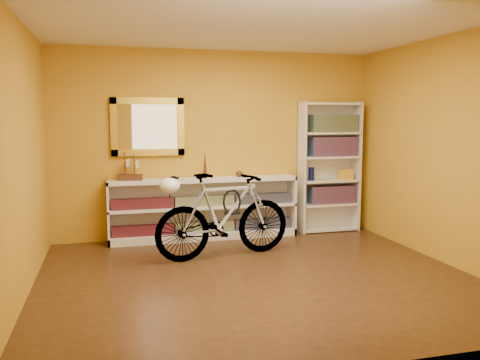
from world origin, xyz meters
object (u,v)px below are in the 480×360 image
object	(u,v)px
bookcase	(329,167)
console_unit	(204,209)
helmet	(170,186)
bicycle	(224,215)

from	to	relation	value
bookcase	console_unit	bearing A→B (deg)	-179.24
console_unit	helmet	size ratio (longest dim) A/B	10.86
console_unit	helmet	bearing A→B (deg)	-118.91
console_unit	bookcase	bearing A→B (deg)	0.76
console_unit	bookcase	size ratio (longest dim) A/B	1.37
bicycle	console_unit	bearing A→B (deg)	-6.58
bookcase	bicycle	world-z (taller)	bookcase
bicycle	helmet	xyz separation A→B (m)	(-0.66, -0.12, 0.39)
helmet	bookcase	bearing A→B (deg)	24.17
console_unit	bookcase	world-z (taller)	bookcase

